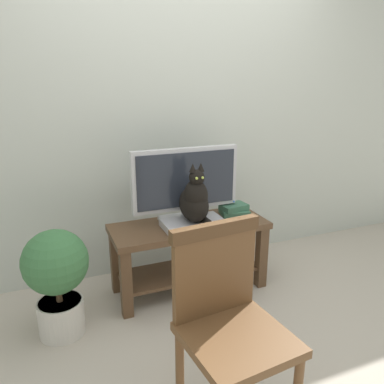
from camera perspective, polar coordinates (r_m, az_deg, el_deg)
ground_plane at (r=2.58m, az=5.92°, el=-19.45°), size 12.00×12.00×0.00m
back_wall at (r=3.04m, az=-2.81°, el=14.47°), size 7.00×0.12×2.80m
tv_stand at (r=2.80m, az=-0.39°, el=-7.81°), size 1.12×0.44×0.52m
tv at (r=2.70m, az=-0.94°, el=1.32°), size 0.78×0.20×0.54m
media_box at (r=2.66m, az=0.27°, el=-4.83°), size 0.42×0.27×0.05m
cat at (r=2.58m, az=0.43°, el=-1.23°), size 0.18×0.36×0.42m
wooden_chair at (r=1.73m, az=5.32°, el=-17.77°), size 0.46×0.46×0.93m
book_stack at (r=2.92m, az=6.32°, el=-2.65°), size 0.24×0.21×0.08m
potted_plant at (r=2.45m, az=-19.57°, el=-11.66°), size 0.39×0.39×0.68m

